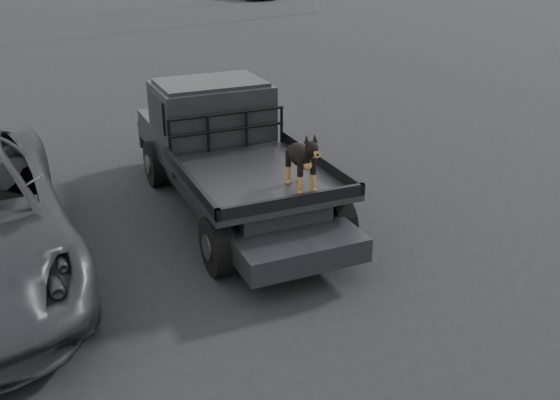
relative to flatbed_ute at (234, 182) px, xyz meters
name	(u,v)px	position (x,y,z in m)	size (l,w,h in m)	color
ground	(259,274)	(-0.38, -1.94, -0.46)	(120.00, 120.00, 0.00)	black
flatbed_ute	(234,182)	(0.00, 0.00, 0.00)	(2.00, 5.40, 0.92)	black
ute_cab	(211,108)	(0.00, 0.95, 0.90)	(1.72, 1.30, 0.88)	black
headache_rack	(228,132)	(0.00, 0.20, 0.74)	(1.80, 0.08, 0.55)	black
dog	(301,160)	(0.35, -1.58, 0.83)	(0.32, 0.60, 0.74)	black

